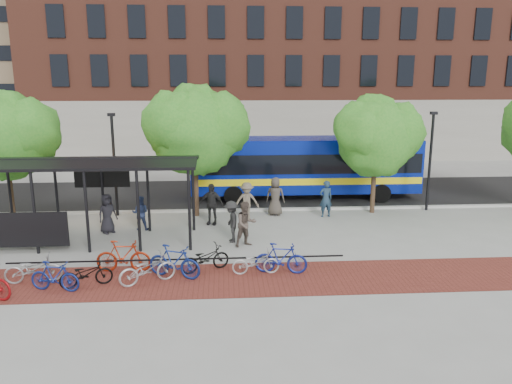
{
  "coord_description": "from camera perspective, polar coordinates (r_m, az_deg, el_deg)",
  "views": [
    {
      "loc": [
        -1.61,
        -21.1,
        6.83
      ],
      "look_at": [
        -0.13,
        1.46,
        1.6
      ],
      "focal_mm": 35.0,
      "sensor_mm": 36.0,
      "label": 1
    }
  ],
  "objects": [
    {
      "name": "pedestrian_6",
      "position": [
        25.07,
        2.22,
        -0.49
      ],
      "size": [
        1.07,
        0.84,
        1.95
      ],
      "primitive_type": "imported",
      "rotation": [
        0.0,
        0.0,
        2.89
      ],
      "color": "#423B34",
      "rests_on": "ground"
    },
    {
      "name": "bus_shelter",
      "position": [
        21.97,
        -20.99,
        2.11
      ],
      "size": [
        10.6,
        3.07,
        3.6
      ],
      "color": "black",
      "rests_on": "ground"
    },
    {
      "name": "bike_4",
      "position": [
        17.7,
        -18.84,
        -8.84
      ],
      "size": [
        1.81,
        1.11,
        0.9
      ],
      "primitive_type": "imported",
      "rotation": [
        0.0,
        0.0,
        1.89
      ],
      "color": "black",
      "rests_on": "ground"
    },
    {
      "name": "bus",
      "position": [
        28.62,
        5.59,
        3.22
      ],
      "size": [
        12.85,
        3.14,
        3.46
      ],
      "rotation": [
        0.0,
        0.0,
        -0.01
      ],
      "color": "#071B8E",
      "rests_on": "ground"
    },
    {
      "name": "bike_11",
      "position": [
        17.83,
        2.88,
        -7.58
      ],
      "size": [
        1.93,
        0.85,
        1.12
      ],
      "primitive_type": "imported",
      "rotation": [
        0.0,
        0.0,
        1.39
      ],
      "color": "navy",
      "rests_on": "ground"
    },
    {
      "name": "building_brick",
      "position": [
        48.61,
        10.5,
        16.56
      ],
      "size": [
        55.0,
        14.0,
        20.0
      ],
      "primitive_type": "cube",
      "color": "brown",
      "rests_on": "ground"
    },
    {
      "name": "pedestrian_2",
      "position": [
        23.3,
        -13.07,
        -2.35
      ],
      "size": [
        0.8,
        0.63,
        1.58
      ],
      "primitive_type": "imported",
      "rotation": [
        0.0,
        0.0,
        3.09
      ],
      "color": "#1E2847",
      "rests_on": "ground"
    },
    {
      "name": "building_tower",
      "position": [
        63.3,
        -17.97,
        19.84
      ],
      "size": [
        22.0,
        22.0,
        30.0
      ],
      "primitive_type": "cube",
      "color": "#7A664C",
      "rests_on": "ground"
    },
    {
      "name": "bike_5",
      "position": [
        18.55,
        -14.92,
        -7.1
      ],
      "size": [
        1.98,
        0.66,
        1.17
      ],
      "primitive_type": "imported",
      "rotation": [
        0.0,
        0.0,
        1.52
      ],
      "color": "#99250D",
      "rests_on": "ground"
    },
    {
      "name": "curb",
      "position": [
        26.05,
        -0.09,
        -2.04
      ],
      "size": [
        160.0,
        0.25,
        0.12
      ],
      "primitive_type": "cube",
      "color": "#B7B7B2",
      "rests_on": "ground"
    },
    {
      "name": "tree_b",
      "position": [
        24.6,
        -6.82,
        7.4
      ],
      "size": [
        5.15,
        4.2,
        6.47
      ],
      "color": "#382619",
      "rests_on": "ground"
    },
    {
      "name": "bike_2",
      "position": [
        18.66,
        -24.11,
        -8.02
      ],
      "size": [
        1.95,
        0.93,
        0.98
      ],
      "primitive_type": "imported",
      "rotation": [
        0.0,
        0.0,
        1.72
      ],
      "color": "gray",
      "rests_on": "ground"
    },
    {
      "name": "bike_10",
      "position": [
        17.79,
        -0.04,
        -8.02
      ],
      "size": [
        1.71,
        0.68,
        0.88
      ],
      "primitive_type": "imported",
      "rotation": [
        0.0,
        0.0,
        1.63
      ],
      "color": "#ADAEB0",
      "rests_on": "ground"
    },
    {
      "name": "bike_6",
      "position": [
        17.38,
        -12.31,
        -8.6
      ],
      "size": [
        2.06,
        1.44,
        1.03
      ],
      "primitive_type": "imported",
      "rotation": [
        0.0,
        0.0,
        2.0
      ],
      "color": "#9D9D9F",
      "rests_on": "ground"
    },
    {
      "name": "lamp_post_left",
      "position": [
        25.61,
        -15.89,
        3.35
      ],
      "size": [
        0.35,
        0.2,
        5.12
      ],
      "color": "black",
      "rests_on": "ground"
    },
    {
      "name": "tree_c",
      "position": [
        25.78,
        13.72,
        6.48
      ],
      "size": [
        4.66,
        3.8,
        5.92
      ],
      "color": "#382619",
      "rests_on": "ground"
    },
    {
      "name": "ground",
      "position": [
        22.24,
        0.57,
        -4.86
      ],
      "size": [
        160.0,
        160.0,
        0.0
      ],
      "primitive_type": "plane",
      "color": "#9E9E99",
      "rests_on": "ground"
    },
    {
      "name": "bike_8",
      "position": [
        18.12,
        -5.83,
        -7.55
      ],
      "size": [
        1.93,
        1.35,
        0.96
      ],
      "primitive_type": "imported",
      "rotation": [
        0.0,
        0.0,
        2.01
      ],
      "color": "black",
      "rests_on": "ground"
    },
    {
      "name": "pedestrian_9",
      "position": [
        21.04,
        -2.82,
        -3.4
      ],
      "size": [
        0.78,
        1.21,
        1.78
      ],
      "primitive_type": "imported",
      "rotation": [
        0.0,
        0.0,
        4.82
      ],
      "color": "black",
      "rests_on": "ground"
    },
    {
      "name": "asphalt_street",
      "position": [
        29.93,
        -0.58,
        -0.15
      ],
      "size": [
        160.0,
        8.0,
        0.01
      ],
      "primitive_type": "cube",
      "color": "black",
      "rests_on": "ground"
    },
    {
      "name": "tree_a",
      "position": [
        26.66,
        -26.63,
        6.08
      ],
      "size": [
        4.9,
        4.0,
        6.18
      ],
      "color": "#382619",
      "rests_on": "ground"
    },
    {
      "name": "brick_strip",
      "position": [
        17.49,
        -4.81,
        -10.0
      ],
      "size": [
        24.0,
        3.0,
        0.01
      ],
      "primitive_type": "cube",
      "color": "maroon",
      "rests_on": "ground"
    },
    {
      "name": "bike_3",
      "position": [
        17.67,
        -22.02,
        -8.93
      ],
      "size": [
        1.77,
        0.85,
        1.02
      ],
      "primitive_type": "imported",
      "rotation": [
        0.0,
        0.0,
        1.34
      ],
      "color": "navy",
      "rests_on": "ground"
    },
    {
      "name": "pedestrian_7",
      "position": [
        25.01,
        7.98,
        -0.77
      ],
      "size": [
        0.73,
        0.54,
        1.84
      ],
      "primitive_type": "imported",
      "rotation": [
        0.0,
        0.0,
        3.3
      ],
      "color": "#20364A",
      "rests_on": "ground"
    },
    {
      "name": "pedestrian_8",
      "position": [
        20.49,
        -1.16,
        -3.68
      ],
      "size": [
        1.13,
        1.03,
        1.89
      ],
      "primitive_type": "imported",
      "rotation": [
        0.0,
        0.0,
        0.43
      ],
      "color": "#4F423A",
      "rests_on": "ground"
    },
    {
      "name": "bike_7",
      "position": [
        17.65,
        -9.31,
        -7.86
      ],
      "size": [
        2.03,
        1.27,
        1.18
      ],
      "primitive_type": "imported",
      "rotation": [
        0.0,
        0.0,
        1.17
      ],
      "color": "navy",
      "rests_on": "ground"
    },
    {
      "name": "pedestrian_4",
      "position": [
        23.57,
        -5.12,
        -1.38
      ],
      "size": [
        1.24,
        0.78,
        1.97
      ],
      "primitive_type": "imported",
      "rotation": [
        0.0,
        0.0,
        6.01
      ],
      "color": "black",
      "rests_on": "ground"
    },
    {
      "name": "pedestrian_3",
      "position": [
        24.24,
        -1.06,
        -1.06
      ],
      "size": [
        1.21,
        0.7,
        1.87
      ],
      "primitive_type": "imported",
      "rotation": [
        0.0,
        0.0,
        -0.01
      ],
      "color": "#665B4C",
      "rests_on": "ground"
    },
    {
      "name": "lamp_post_right",
      "position": [
        27.19,
        19.29,
        3.66
      ],
      "size": [
        0.35,
        0.2,
        5.12
      ],
      "color": "black",
      "rests_on": "ground"
    },
    {
      "name": "bike_rack_rail",
      "position": [
        18.4,
        -8.87,
        -8.93
      ],
      "size": [
        12.0,
        0.05,
        0.95
      ],
      "primitive_type": "cube",
      "color": "black",
      "rests_on": "ground"
    },
    {
      "name": "pedestrian_0",
      "position": [
        23.19,
        -16.63,
        -2.37
      ],
      "size": [
        1.03,
        1.0,
        1.78
      ],
      "primitive_type": "imported",
      "rotation": [
        0.0,
        0.0,
        0.72
      ],
      "color": "black",
      "rests_on": "ground"
    }
  ]
}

